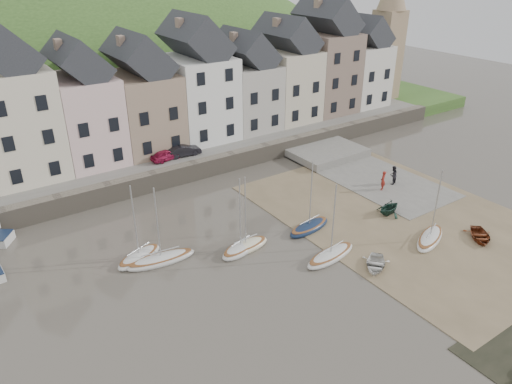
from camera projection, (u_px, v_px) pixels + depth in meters
ground at (301, 257)px, 35.99m from camera, size 160.00×160.00×0.00m
quay_land at (137, 131)px, 59.29m from camera, size 90.00×30.00×1.50m
quay_street at (178, 154)px, 50.44m from camera, size 70.00×7.00×0.10m
seawall at (194, 170)px, 48.14m from camera, size 70.00×1.20×1.80m
beach at (400, 216)px, 41.54m from camera, size 18.00×26.00×0.06m
slipway at (365, 174)px, 49.46m from camera, size 8.00×18.00×0.12m
hillside at (62, 193)px, 85.78m from camera, size 134.40×84.00×84.00m
townhouse_terrace at (174, 90)px, 51.35m from camera, size 61.05×8.00×13.93m
church_spire at (389, 29)px, 66.29m from camera, size 4.00×4.00×18.00m
sailboat_0 at (161, 259)px, 35.30m from camera, size 5.33×2.07×6.32m
sailboat_1 at (139, 257)px, 35.59m from camera, size 4.20×2.84×6.32m
sailboat_2 at (246, 246)px, 36.86m from camera, size 4.12×1.78×6.32m
sailboat_3 at (241, 248)px, 36.59m from camera, size 4.04×2.49×6.32m
sailboat_4 at (331, 255)px, 35.78m from camera, size 5.05×2.15×6.32m
sailboat_5 at (309, 227)px, 39.48m from camera, size 4.56×2.17×6.32m
sailboat_6 at (430, 238)px, 37.95m from camera, size 4.90×3.14×6.32m
rowboat_white at (375, 264)px, 34.58m from camera, size 3.46×3.33×0.58m
rowboat_green at (389, 207)px, 41.56m from camera, size 2.74×2.43×1.33m
rowboat_red at (480, 236)px, 38.04m from camera, size 3.54×3.60×0.61m
person_red at (383, 181)px, 45.63m from camera, size 0.82×0.77×1.89m
person_dark at (393, 175)px, 46.77m from camera, size 1.07×0.94×1.86m
car_left at (166, 155)px, 48.55m from camera, size 3.35×1.75×1.09m
car_right at (184, 150)px, 49.54m from camera, size 3.61×1.52×1.16m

